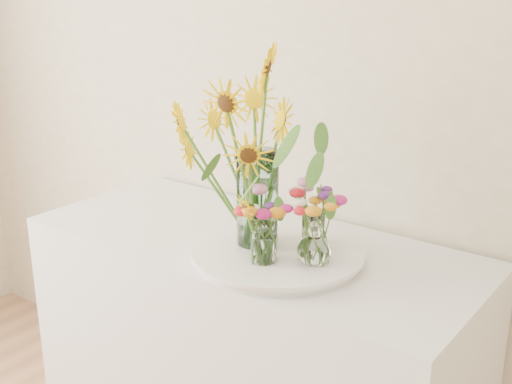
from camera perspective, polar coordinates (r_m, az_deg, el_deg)
counter at (r=2.15m, az=-0.48°, el=-15.38°), size 1.40×0.60×0.90m
tray at (r=1.80m, az=1.94°, el=-5.63°), size 0.46×0.46×0.02m
mason_jar at (r=1.79m, az=0.13°, el=-0.59°), size 0.14×0.14×0.28m
sunflower_bouquet at (r=1.76m, az=0.13°, el=3.71°), size 0.90×0.90×0.55m
small_vase_a at (r=1.70m, az=0.71°, el=-4.43°), size 0.09×0.09×0.12m
wildflower_posy_a at (r=1.68m, az=0.72°, el=-3.01°), size 0.17×0.17×0.21m
small_vase_b at (r=1.70m, az=5.21°, el=-4.33°), size 0.11×0.11×0.13m
wildflower_posy_b at (r=1.68m, az=5.25°, el=-2.91°), size 0.20×0.20×0.22m
small_vase_c at (r=1.80m, az=5.10°, el=-3.39°), size 0.07×0.07×0.11m
wildflower_posy_c at (r=1.78m, az=5.14°, el=-2.04°), size 0.21×0.21×0.20m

